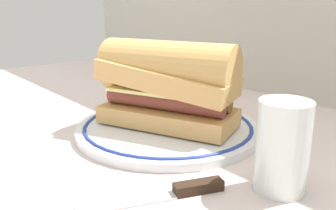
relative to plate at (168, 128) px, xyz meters
The scene contains 5 objects.
ground_plane 0.02m from the plate, 20.90° to the right, with size 1.50×1.50×0.00m, color beige.
plate is the anchor object (origin of this frame).
sausage_sandwich 0.07m from the plate, ahead, with size 0.23×0.17×0.13m.
drinking_glass 0.22m from the plate, ahead, with size 0.06×0.06×0.10m.
butter_knife 0.20m from the plate, 40.73° to the right, with size 0.07×0.15×0.01m.
Camera 1 is at (0.39, -0.34, 0.20)m, focal length 39.11 mm.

